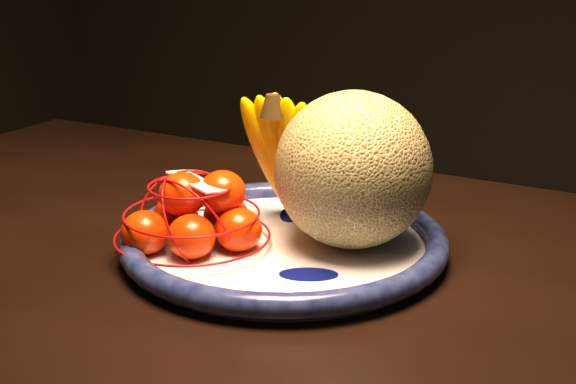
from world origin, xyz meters
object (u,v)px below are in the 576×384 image
at_px(dining_table, 308,373).
at_px(mandarin_bag, 196,218).
at_px(banana_bunch, 284,151).
at_px(cantaloupe, 353,170).
at_px(fruit_bowl, 284,242).

xyz_separation_m(dining_table, mandarin_bag, (-0.15, 0.04, 0.13)).
height_order(dining_table, banana_bunch, banana_bunch).
xyz_separation_m(dining_table, cantaloupe, (-0.00, 0.12, 0.18)).
bearing_deg(banana_bunch, cantaloupe, -21.45).
relative_size(fruit_bowl, cantaloupe, 2.12).
xyz_separation_m(fruit_bowl, banana_bunch, (-0.03, 0.06, 0.09)).
bearing_deg(mandarin_bag, dining_table, -16.05).
height_order(fruit_bowl, cantaloupe, cantaloupe).
relative_size(dining_table, cantaloupe, 9.49).
distance_m(dining_table, cantaloupe, 0.22).
bearing_deg(fruit_bowl, cantaloupe, 21.50).
bearing_deg(mandarin_bag, banana_bunch, 64.84).
distance_m(dining_table, banana_bunch, 0.26).
distance_m(cantaloupe, banana_bunch, 0.10).
relative_size(dining_table, mandarin_bag, 7.27).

